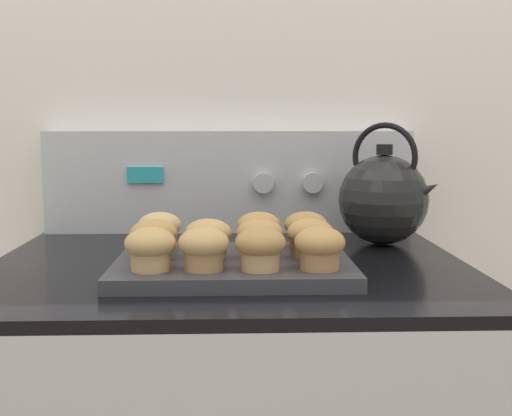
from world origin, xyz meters
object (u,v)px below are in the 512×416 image
Objects in this scene: muffin_r0_c1 at (204,248)px; tea_kettle at (384,198)px; muffin_r0_c2 at (260,247)px; muffin_r2_c2 at (259,229)px; muffin_r1_c2 at (260,238)px; muffin_r0_c3 at (320,247)px; muffin_r1_c3 at (310,237)px; muffin_r1_c0 at (154,238)px; muffin_r2_c3 at (306,229)px; muffin_pan at (233,265)px; muffin_r2_c0 at (160,229)px; muffin_r0_c0 at (150,248)px; muffin_r1_c1 at (208,237)px.

tea_kettle is at bearing 43.00° from muffin_r0_c1.
muffin_r2_c2 is (0.00, 0.16, 0.00)m from muffin_r0_c2.
muffin_r1_c2 is at bearing -137.05° from tea_kettle.
muffin_r0_c1 is 0.17m from muffin_r0_c3.
muffin_r1_c0 is at bearing 179.70° from muffin_r1_c3.
muffin_r1_c0 is 0.26m from muffin_r2_c3.
muffin_pan is at bearing 146.85° from muffin_r0_c3.
muffin_r1_c2 is 1.00× the size of muffin_r1_c3.
muffin_r0_c1 and muffin_r0_c3 have the same top height.
muffin_r2_c0 is (-0.16, 0.16, 0.00)m from muffin_r0_c2.
tea_kettle reaches higher than muffin_r0_c0.
muffin_r1_c3 and muffin_r2_c3 have the same top height.
muffin_r2_c3 is (-0.00, 0.16, 0.00)m from muffin_r0_c3.
muffin_r1_c0 is 0.08m from muffin_r2_c0.
muffin_r0_c1 and muffin_r2_c0 have the same top height.
muffin_r0_c0 is 1.00× the size of muffin_r0_c1.
muffin_r0_c0 is at bearing 179.74° from muffin_r0_c3.
muffin_r0_c2 is at bearing -128.84° from tea_kettle.
muffin_r1_c0 is (-0.16, 0.08, 0.00)m from muffin_r0_c2.
muffin_r0_c2 is 0.11m from muffin_r1_c1.
tea_kettle reaches higher than muffin_r2_c3.
tea_kettle reaches higher than muffin_r1_c3.
tea_kettle is (0.33, 0.23, 0.03)m from muffin_r1_c1.
muffin_r1_c2 and muffin_r1_c3 have the same top height.
muffin_r2_c2 is at bearing 44.74° from muffin_r0_c0.
muffin_r0_c3 is at bearing -18.49° from muffin_r1_c0.
muffin_r1_c1 is 0.08m from muffin_r1_c2.
muffin_r1_c0 is at bearing 161.51° from muffin_r0_c3.
muffin_r0_c0 is 1.00× the size of muffin_r1_c2.
muffin_r1_c1 is 1.00× the size of muffin_r1_c3.
tea_kettle reaches higher than muffin_r1_c1.
muffin_r1_c2 is 1.00× the size of muffin_r2_c3.
muffin_r0_c1 is 1.00× the size of muffin_r0_c3.
tea_kettle is (0.41, 0.23, 0.03)m from muffin_r1_c0.
muffin_r1_c1 and muffin_r2_c2 have the same top height.
muffin_r2_c2 is (0.00, 0.08, 0.00)m from muffin_r1_c2.
muffin_r1_c2 is 0.18m from muffin_r2_c0.
muffin_r0_c1 is 0.23m from muffin_r2_c3.
muffin_r0_c1 is at bearing -153.54° from muffin_r1_c3.
muffin_r0_c0 and muffin_r1_c3 have the same top height.
muffin_r1_c3 is 0.29m from tea_kettle.
muffin_r2_c0 is (-0.12, 0.08, 0.04)m from muffin_pan.
muffin_r2_c3 is at bearing 17.49° from muffin_r1_c0.
muffin_r1_c2 is at bearing 25.96° from muffin_r0_c0.
muffin_r1_c0 is at bearing -179.73° from muffin_r1_c1.
muffin_pan is at bearing -3.21° from muffin_r1_c1.
muffin_r0_c3 is 1.00× the size of muffin_r1_c1.
muffin_r0_c0 is at bearing -142.87° from tea_kettle.
muffin_r1_c0 is at bearing 134.71° from muffin_r0_c1.
muffin_pan is 4.97× the size of muffin_r0_c2.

